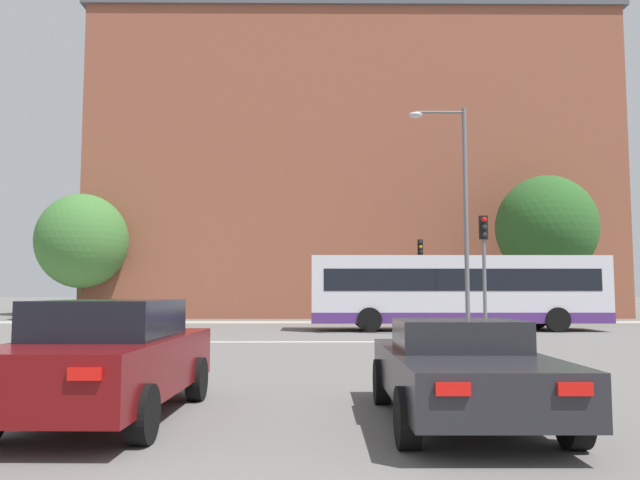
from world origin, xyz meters
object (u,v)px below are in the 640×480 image
at_px(car_roadster_right, 461,370).
at_px(traffic_light_near_right, 484,256).
at_px(traffic_light_far_right, 421,267).
at_px(car_saloon_left, 109,358).
at_px(street_lamp_junction, 457,198).
at_px(bus_crossing_lead, 456,291).
at_px(pedestrian_waiting, 470,305).

height_order(car_roadster_right, traffic_light_near_right, traffic_light_near_right).
distance_m(car_roadster_right, traffic_light_near_right, 13.75).
relative_size(car_roadster_right, traffic_light_far_right, 0.98).
xyz_separation_m(car_saloon_left, street_lamp_junction, (7.79, 14.21, 4.23)).
xyz_separation_m(traffic_light_near_right, traffic_light_far_right, (-0.16, 11.73, 0.11)).
xyz_separation_m(car_saloon_left, traffic_light_far_right, (8.18, 24.49, 2.16)).
relative_size(bus_crossing_lead, traffic_light_near_right, 2.93).
height_order(car_roadster_right, pedestrian_waiting, pedestrian_waiting).
bearing_deg(car_roadster_right, bus_crossing_lead, 77.79).
bearing_deg(traffic_light_near_right, bus_crossing_lead, 86.93).
xyz_separation_m(car_roadster_right, bus_crossing_lead, (4.17, 18.60, 1.03)).
xyz_separation_m(car_roadster_right, traffic_light_near_right, (3.87, 13.01, 2.17)).
height_order(car_saloon_left, pedestrian_waiting, pedestrian_waiting).
height_order(bus_crossing_lead, street_lamp_junction, street_lamp_junction).
xyz_separation_m(bus_crossing_lead, traffic_light_far_right, (-0.46, 6.14, 1.26)).
bearing_deg(street_lamp_junction, car_roadster_right, -102.92).
bearing_deg(traffic_light_near_right, pedestrian_waiting, 78.17).
bearing_deg(car_saloon_left, bus_crossing_lead, 66.18).
distance_m(car_roadster_right, pedestrian_waiting, 27.21).
distance_m(traffic_light_far_right, street_lamp_junction, 10.50).
bearing_deg(traffic_light_near_right, traffic_light_far_right, 90.79).
bearing_deg(traffic_light_far_right, street_lamp_junction, -92.17).
bearing_deg(traffic_light_near_right, car_saloon_left, -123.17).
xyz_separation_m(bus_crossing_lead, pedestrian_waiting, (2.50, 7.78, -0.77)).
height_order(street_lamp_junction, pedestrian_waiting, street_lamp_junction).
height_order(car_saloon_left, street_lamp_junction, street_lamp_junction).
relative_size(car_saloon_left, bus_crossing_lead, 0.36).
bearing_deg(street_lamp_junction, pedestrian_waiting, 74.31).
distance_m(car_saloon_left, street_lamp_junction, 16.75).
relative_size(traffic_light_near_right, street_lamp_junction, 0.50).
relative_size(street_lamp_junction, pedestrian_waiting, 5.36).
bearing_deg(traffic_light_far_right, pedestrian_waiting, 28.94).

